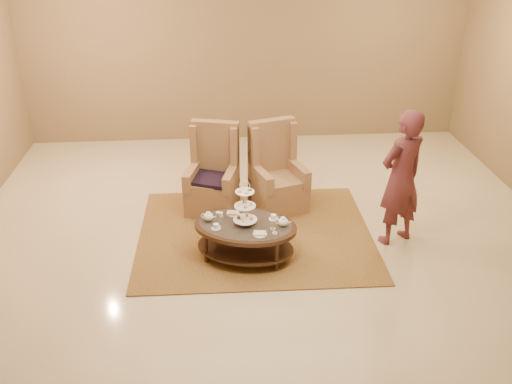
{
  "coord_description": "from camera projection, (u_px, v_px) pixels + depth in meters",
  "views": [
    {
      "loc": [
        -0.6,
        -6.27,
        3.94
      ],
      "look_at": [
        -0.11,
        0.2,
        0.71
      ],
      "focal_mm": 40.0,
      "sensor_mm": 36.0,
      "label": 1
    }
  ],
  "objects": [
    {
      "name": "armchair_right",
      "position": [
        276.0,
        179.0,
        8.26
      ],
      "size": [
        0.87,
        0.88,
        1.27
      ],
      "rotation": [
        0.0,
        0.0,
        0.3
      ],
      "color": "#996F48",
      "rests_on": "ground"
    },
    {
      "name": "wall_back",
      "position": [
        246.0,
        46.0,
        10.19
      ],
      "size": [
        8.0,
        0.04,
        3.5
      ],
      "primitive_type": "cube",
      "color": "olive",
      "rests_on": "ground"
    },
    {
      "name": "rug",
      "position": [
        255.0,
        234.0,
        7.69
      ],
      "size": [
        3.13,
        2.62,
        0.02
      ],
      "rotation": [
        0.0,
        0.0,
        -0.01
      ],
      "color": "olive",
      "rests_on": "ground"
    },
    {
      "name": "person",
      "position": [
        401.0,
        178.0,
        7.17
      ],
      "size": [
        0.78,
        0.68,
        1.81
      ],
      "rotation": [
        0.0,
        0.0,
        3.6
      ],
      "color": "#5C272D",
      "rests_on": "ground"
    },
    {
      "name": "ceiling",
      "position": [
        265.0,
        247.0,
        7.4
      ],
      "size": [
        8.0,
        8.0,
        0.02
      ],
      "primitive_type": "cube",
      "color": "silver",
      "rests_on": "ground"
    },
    {
      "name": "armchair_left",
      "position": [
        213.0,
        181.0,
        8.22
      ],
      "size": [
        0.83,
        0.85,
        1.26
      ],
      "rotation": [
        0.0,
        0.0,
        -0.24
      ],
      "color": "#996F48",
      "rests_on": "ground"
    },
    {
      "name": "ground",
      "position": [
        265.0,
        247.0,
        7.4
      ],
      "size": [
        8.0,
        8.0,
        0.0
      ],
      "primitive_type": "plane",
      "color": "beige",
      "rests_on": "ground"
    },
    {
      "name": "tea_table",
      "position": [
        245.0,
        230.0,
        7.03
      ],
      "size": [
        1.48,
        1.22,
        1.07
      ],
      "rotation": [
        0.0,
        0.0,
        -0.3
      ],
      "color": "black",
      "rests_on": "ground"
    }
  ]
}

